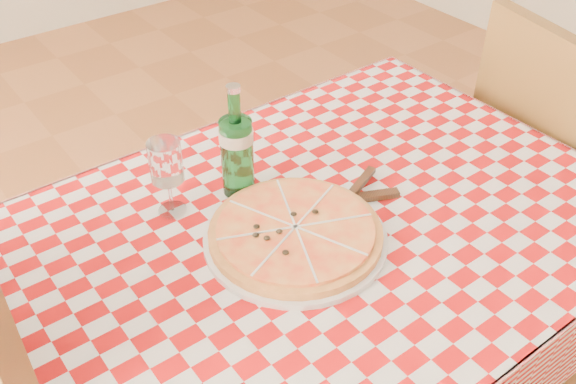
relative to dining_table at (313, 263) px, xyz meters
The scene contains 7 objects.
dining_table is the anchor object (origin of this frame).
tablecloth 0.09m from the dining_table, ahead, with size 1.30×0.90×0.01m, color #95090A.
chair_near 0.84m from the dining_table, ahead, with size 0.53×0.53×0.97m.
pizza_plate 0.13m from the dining_table, 169.47° to the right, with size 0.35×0.35×0.05m, color #CA8643, non-canonical shape.
water_bottle 0.30m from the dining_table, 105.85° to the left, with size 0.07×0.07×0.25m, color #1A6B2C, non-canonical shape.
wine_glass 0.34m from the dining_table, 133.12° to the left, with size 0.06×0.06×0.17m, color white, non-canonical shape.
cutlery 0.16m from the dining_table, ahead, with size 0.26×0.21×0.03m, color silver, non-canonical shape.
Camera 1 is at (-0.62, -0.73, 1.59)m, focal length 40.00 mm.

